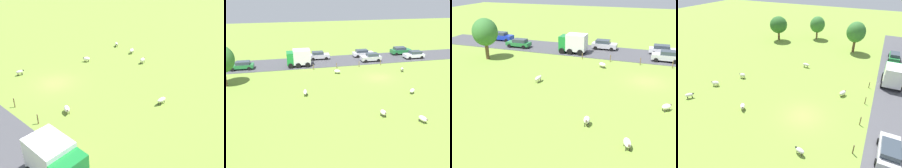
# 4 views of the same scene
# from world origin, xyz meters

# --- Properties ---
(ground_plane) EXTENTS (160.00, 160.00, 0.00)m
(ground_plane) POSITION_xyz_m (0.00, 0.00, 0.00)
(ground_plane) COLOR olive
(sheep_0) EXTENTS (1.24, 0.87, 0.79)m
(sheep_0) POSITION_xyz_m (-14.50, 0.69, 0.52)
(sheep_0) COLOR silver
(sheep_0) RESTS_ON ground_plane
(sheep_1) EXTENTS (1.02, 1.08, 0.76)m
(sheep_1) POSITION_xyz_m (-7.27, -2.12, 0.49)
(sheep_1) COLOR white
(sheep_1) RESTS_ON ground_plane
(sheep_2) EXTENTS (1.05, 1.08, 0.74)m
(sheep_2) POSITION_xyz_m (-15.29, -3.27, 0.51)
(sheep_2) COLOR silver
(sheep_2) RESTS_ON ground_plane
(sheep_3) EXTENTS (0.99, 1.21, 0.77)m
(sheep_3) POSITION_xyz_m (3.25, 6.30, 0.49)
(sheep_3) COLOR silver
(sheep_3) RESTS_ON ground_plane
(sheep_4) EXTENTS (1.10, 0.65, 0.74)m
(sheep_4) POSITION_xyz_m (1.81, -5.27, 0.51)
(sheep_4) COLOR beige
(sheep_4) RESTS_ON ground_plane
(sheep_5) EXTENTS (1.31, 0.59, 0.78)m
(sheep_5) POSITION_xyz_m (-4.65, 12.52, 0.54)
(sheep_5) COLOR silver
(sheep_5) RESTS_ON ground_plane
(sheep_6) EXTENTS (1.08, 0.67, 0.85)m
(sheep_6) POSITION_xyz_m (-12.35, 4.39, 0.57)
(sheep_6) COLOR silver
(sheep_6) RESTS_ON ground_plane
(fence_post_1) EXTENTS (0.12, 0.12, 1.11)m
(fence_post_1) POSITION_xyz_m (6.29, 1.36, 0.56)
(fence_post_1) COLOR brown
(fence_post_1) RESTS_ON ground_plane
(fence_post_2) EXTENTS (0.12, 0.12, 1.09)m
(fence_post_2) POSITION_xyz_m (6.29, 5.72, 0.54)
(fence_post_2) COLOR brown
(fence_post_2) RESTS_ON ground_plane
(fence_post_3) EXTENTS (0.12, 0.12, 1.00)m
(fence_post_3) POSITION_xyz_m (6.29, 10.08, 0.50)
(fence_post_3) COLOR brown
(fence_post_3) RESTS_ON ground_plane
(truck_0) EXTENTS (2.76, 4.36, 3.16)m
(truck_0) POSITION_xyz_m (9.15, 12.43, 1.76)
(truck_0) COLOR #197F33
(truck_0) RESTS_ON road_strip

